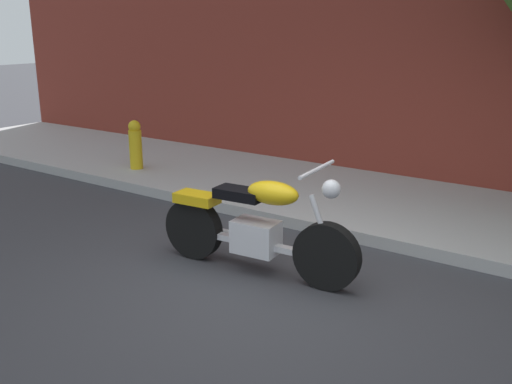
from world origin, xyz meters
TOP-DOWN VIEW (x-y plane):
  - ground_plane at (0.00, 0.00)m, footprint 60.00×60.00m
  - sidewalk at (0.00, 2.81)m, footprint 18.42×2.64m
  - motorcycle at (-0.40, 0.25)m, footprint 2.11×0.70m
  - fire_hydrant at (-4.03, 2.18)m, footprint 0.20×0.20m

SIDE VIEW (x-z plane):
  - ground_plane at x=0.00m, z-range 0.00..0.00m
  - sidewalk at x=0.00m, z-range 0.00..0.14m
  - fire_hydrant at x=-4.03m, z-range 0.00..0.91m
  - motorcycle at x=-0.40m, z-range -0.11..1.02m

